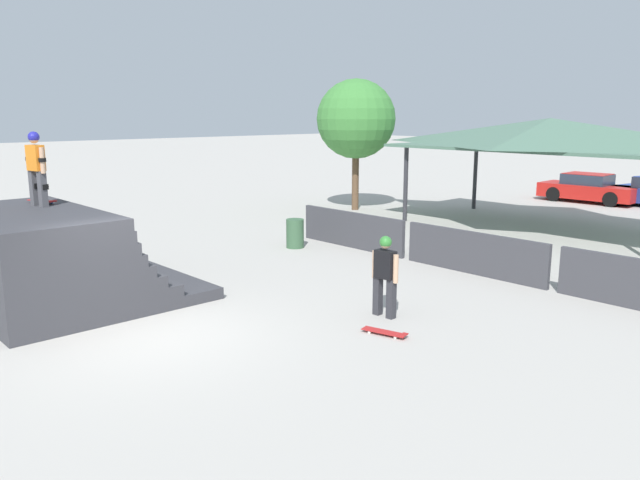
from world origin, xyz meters
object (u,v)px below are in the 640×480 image
at_px(parked_car_red, 588,189).
at_px(tree_beside_pavilion, 356,119).
at_px(bystander_walking, 385,270).
at_px(skater_on_deck, 36,164).
at_px(trash_bin, 295,233).
at_px(skateboard_on_deck, 43,201).
at_px(skateboard_on_ground, 386,332).

bearing_deg(parked_car_red, tree_beside_pavilion, -122.69).
xyz_separation_m(bystander_walking, tree_beside_pavilion, (-10.00, 9.43, 2.71)).
relative_size(skater_on_deck, trash_bin, 1.85).
bearing_deg(bystander_walking, trash_bin, -27.06).
bearing_deg(skater_on_deck, skateboard_on_deck, 141.74).
xyz_separation_m(skater_on_deck, tree_beside_pavilion, (-4.04, 13.76, 0.79)).
bearing_deg(tree_beside_pavilion, skateboard_on_ground, -43.56).
xyz_separation_m(skater_on_deck, trash_bin, (-0.07, 7.16, -2.44)).
bearing_deg(trash_bin, skater_on_deck, -89.44).
xyz_separation_m(tree_beside_pavilion, trash_bin, (3.97, -6.60, -3.23)).
bearing_deg(skater_on_deck, tree_beside_pavilion, 95.12).
bearing_deg(tree_beside_pavilion, bystander_walking, -43.32).
xyz_separation_m(skateboard_on_deck, trash_bin, (0.31, 6.96, -1.59)).
height_order(bystander_walking, tree_beside_pavilion, tree_beside_pavilion).
distance_m(skater_on_deck, tree_beside_pavilion, 14.36).
bearing_deg(parked_car_red, skateboard_on_deck, -96.54).
relative_size(bystander_walking, parked_car_red, 0.39).
height_order(skateboard_on_ground, parked_car_red, parked_car_red).
bearing_deg(skater_on_deck, skateboard_on_ground, 16.66).
xyz_separation_m(skateboard_on_deck, parked_car_red, (1.83, 22.79, -1.42)).
bearing_deg(tree_beside_pavilion, skater_on_deck, -73.64).
height_order(skateboard_on_deck, tree_beside_pavilion, tree_beside_pavilion).
relative_size(bystander_walking, skateboard_on_ground, 1.84).
xyz_separation_m(bystander_walking, trash_bin, (-6.03, 2.83, -0.52)).
height_order(skateboard_on_ground, trash_bin, trash_bin).
distance_m(skateboard_on_deck, parked_car_red, 22.91).
distance_m(skater_on_deck, skateboard_on_ground, 8.08).
xyz_separation_m(trash_bin, parked_car_red, (1.52, 15.83, 0.18)).
xyz_separation_m(skateboard_on_ground, trash_bin, (-6.77, 3.61, 0.37)).
bearing_deg(skater_on_deck, trash_bin, 79.31).
bearing_deg(trash_bin, parked_car_red, 84.53).
relative_size(skateboard_on_ground, tree_beside_pavilion, 0.17).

